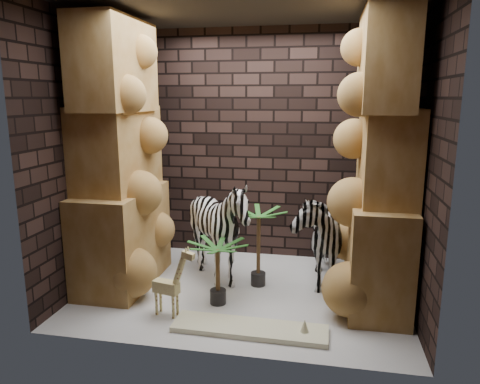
% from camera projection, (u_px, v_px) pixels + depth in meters
% --- Properties ---
extents(floor, '(3.50, 3.50, 0.00)m').
position_uv_depth(floor, '(242.00, 291.00, 4.97)').
color(floor, silver).
rests_on(floor, ground).
extents(ceiling, '(3.50, 3.50, 0.00)m').
position_uv_depth(ceiling, '(242.00, 6.00, 4.34)').
color(ceiling, '#2D2925').
rests_on(ceiling, ground).
extents(wall_back, '(3.50, 0.00, 3.50)m').
position_uv_depth(wall_back, '(260.00, 146.00, 5.86)').
color(wall_back, black).
rests_on(wall_back, ground).
extents(wall_front, '(3.50, 0.00, 3.50)m').
position_uv_depth(wall_front, '(212.00, 179.00, 3.46)').
color(wall_front, black).
rests_on(wall_front, ground).
extents(wall_left, '(0.00, 3.00, 3.00)m').
position_uv_depth(wall_left, '(89.00, 154.00, 4.98)').
color(wall_left, black).
rests_on(wall_left, ground).
extents(wall_right, '(0.00, 3.00, 3.00)m').
position_uv_depth(wall_right, '(418.00, 163.00, 4.33)').
color(wall_right, black).
rests_on(wall_right, ground).
extents(rock_pillar_left, '(0.68, 1.30, 3.00)m').
position_uv_depth(rock_pillar_left, '(118.00, 155.00, 4.92)').
color(rock_pillar_left, tan).
rests_on(rock_pillar_left, floor).
extents(rock_pillar_right, '(0.58, 1.25, 3.00)m').
position_uv_depth(rock_pillar_right, '(383.00, 162.00, 4.39)').
color(rock_pillar_right, tan).
rests_on(rock_pillar_right, floor).
extents(zebra_right, '(0.68, 1.17, 1.34)m').
position_uv_depth(zebra_right, '(317.00, 227.00, 5.09)').
color(zebra_right, white).
rests_on(zebra_right, floor).
extents(zebra_left, '(1.11, 1.33, 1.14)m').
position_uv_depth(zebra_left, '(219.00, 235.00, 5.12)').
color(zebra_left, white).
rests_on(zebra_left, floor).
extents(giraffe_toy, '(0.41, 0.21, 0.76)m').
position_uv_depth(giraffe_toy, '(166.00, 279.00, 4.35)').
color(giraffe_toy, '#EFE18F').
rests_on(giraffe_toy, floor).
extents(palm_front, '(0.36, 0.36, 0.92)m').
position_uv_depth(palm_front, '(258.00, 247.00, 5.05)').
color(palm_front, '#164617').
rests_on(palm_front, floor).
extents(palm_back, '(0.36, 0.36, 0.69)m').
position_uv_depth(palm_back, '(218.00, 272.00, 4.61)').
color(palm_back, '#164617').
rests_on(palm_back, floor).
extents(surfboard, '(1.45, 0.37, 0.05)m').
position_uv_depth(surfboard, '(250.00, 328.00, 4.12)').
color(surfboard, '#F5F3C5').
rests_on(surfboard, floor).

